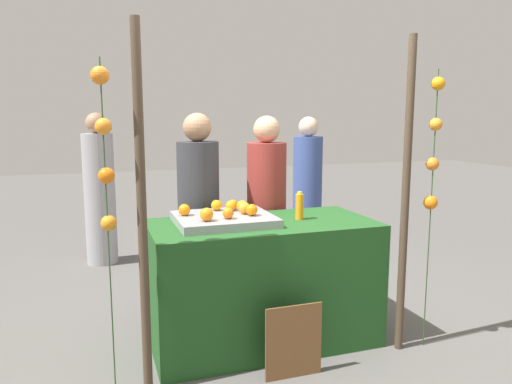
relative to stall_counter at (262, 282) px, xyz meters
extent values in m
plane|color=#565451|center=(0.00, 0.00, -0.46)|extent=(24.00, 24.00, 0.00)
cube|color=#1E4C1E|center=(0.00, 0.00, 0.00)|extent=(1.64, 0.81, 0.91)
cube|color=gray|center=(-0.28, 0.05, 0.49)|extent=(0.69, 0.59, 0.06)
sphere|color=orange|center=(-0.28, -0.08, 0.56)|extent=(0.08, 0.08, 0.08)
sphere|color=orange|center=(-0.09, -0.03, 0.56)|extent=(0.08, 0.08, 0.08)
sphere|color=orange|center=(-0.15, 0.25, 0.55)|extent=(0.07, 0.07, 0.07)
sphere|color=orange|center=(-0.19, 0.19, 0.55)|extent=(0.08, 0.08, 0.08)
sphere|color=orange|center=(-0.11, 0.14, 0.56)|extent=(0.08, 0.08, 0.08)
sphere|color=orange|center=(-0.55, 0.13, 0.56)|extent=(0.08, 0.08, 0.08)
sphere|color=orange|center=(-0.12, 0.05, 0.56)|extent=(0.09, 0.09, 0.09)
sphere|color=orange|center=(-0.28, 0.24, 0.56)|extent=(0.08, 0.08, 0.08)
sphere|color=orange|center=(-0.44, -0.10, 0.56)|extent=(0.09, 0.09, 0.09)
cylinder|color=orange|center=(0.29, 0.00, 0.55)|extent=(0.06, 0.06, 0.19)
cylinder|color=yellow|center=(0.29, 0.00, 0.66)|extent=(0.03, 0.03, 0.02)
cube|color=brown|center=(0.01, -0.57, -0.22)|extent=(0.39, 0.01, 0.50)
cube|color=black|center=(0.01, -0.56, -0.22)|extent=(0.36, 0.02, 0.48)
cylinder|color=#333338|center=(-0.34, 0.61, 0.28)|extent=(0.34, 0.34, 1.47)
sphere|color=#A87A59|center=(-0.34, 0.61, 1.13)|extent=(0.23, 0.23, 0.23)
cylinder|color=maroon|center=(0.25, 0.60, 0.27)|extent=(0.34, 0.34, 1.45)
sphere|color=tan|center=(0.25, 0.60, 1.11)|extent=(0.23, 0.23, 0.23)
cylinder|color=#99999E|center=(-1.09, 2.45, 0.29)|extent=(0.34, 0.34, 1.48)
sphere|color=#A87A59|center=(-1.09, 2.45, 1.14)|extent=(0.23, 0.23, 0.23)
cylinder|color=#384C8C|center=(1.19, 1.81, 0.27)|extent=(0.33, 0.33, 1.45)
sphere|color=beige|center=(1.19, 1.81, 1.10)|extent=(0.23, 0.23, 0.23)
cylinder|color=#473828|center=(-0.90, -0.44, 0.65)|extent=(0.06, 0.06, 2.21)
cylinder|color=#473828|center=(0.90, -0.44, 0.65)|extent=(0.06, 0.06, 2.21)
cylinder|color=#2D4C23|center=(-1.09, -0.43, 0.54)|extent=(0.01, 0.01, 1.99)
sphere|color=orange|center=(-1.09, -0.44, 1.44)|extent=(0.10, 0.10, 0.10)
sphere|color=orange|center=(-1.09, -0.44, 1.16)|extent=(0.09, 0.09, 0.09)
sphere|color=orange|center=(-1.08, -0.43, 0.89)|extent=(0.09, 0.09, 0.09)
sphere|color=orange|center=(-1.08, -0.42, 0.62)|extent=(0.09, 0.09, 0.09)
cylinder|color=#2D4C23|center=(1.10, -0.46, 0.54)|extent=(0.01, 0.01, 1.99)
sphere|color=orange|center=(1.10, -0.47, 1.44)|extent=(0.09, 0.09, 0.09)
sphere|color=orange|center=(1.10, -0.47, 1.16)|extent=(0.09, 0.09, 0.09)
sphere|color=orange|center=(1.09, -0.46, 0.89)|extent=(0.09, 0.09, 0.09)
sphere|color=orange|center=(1.10, -0.46, 0.62)|extent=(0.10, 0.10, 0.10)
camera|label=1|loc=(-1.16, -3.26, 1.22)|focal=34.05mm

